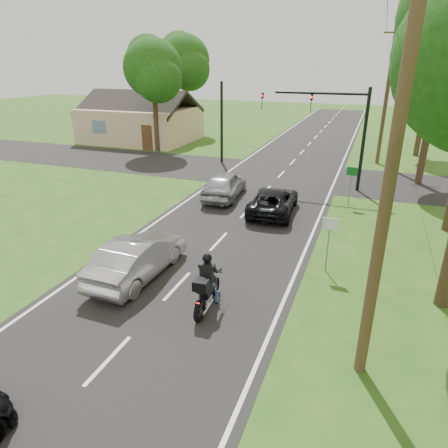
{
  "coord_description": "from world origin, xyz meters",
  "views": [
    {
      "loc": [
        5.79,
        -10.77,
        7.27
      ],
      "look_at": [
        0.62,
        3.0,
        1.3
      ],
      "focal_mm": 32.0,
      "sensor_mm": 36.0,
      "label": 1
    }
  ],
  "objects": [
    {
      "name": "dark_suv",
      "position": [
        1.32,
        8.41,
        0.65
      ],
      "size": [
        2.43,
        4.74,
        1.28
      ],
      "primitive_type": "imported",
      "rotation": [
        0.0,
        0.0,
        3.21
      ],
      "color": "black",
      "rests_on": "road"
    },
    {
      "name": "tree_left_near",
      "position": [
        -11.73,
        19.78,
        6.53
      ],
      "size": [
        5.12,
        4.96,
        9.22
      ],
      "color": "#332316",
      "rests_on": "ground"
    },
    {
      "name": "traffic_signal",
      "position": [
        3.34,
        14.0,
        4.14
      ],
      "size": [
        6.38,
        0.44,
        6.0
      ],
      "color": "black",
      "rests_on": "ground"
    },
    {
      "name": "ground",
      "position": [
        0.0,
        0.0,
        0.0
      ],
      "size": [
        140.0,
        140.0,
        0.0
      ],
      "primitive_type": "plane",
      "color": "#255317",
      "rests_on": "ground"
    },
    {
      "name": "tree_row_d",
      "position": [
        9.1,
        16.76,
        7.43
      ],
      "size": [
        5.76,
        5.58,
        10.45
      ],
      "color": "#332316",
      "rests_on": "ground"
    },
    {
      "name": "tree_left_far",
      "position": [
        -13.7,
        29.76,
        7.13
      ],
      "size": [
        5.76,
        5.58,
        10.14
      ],
      "color": "#332316",
      "rests_on": "ground"
    },
    {
      "name": "sign_white",
      "position": [
        4.7,
        2.98,
        1.6
      ],
      "size": [
        0.55,
        0.07,
        2.12
      ],
      "color": "slate",
      "rests_on": "ground"
    },
    {
      "name": "signal_pole_far",
      "position": [
        -5.2,
        18.0,
        3.0
      ],
      "size": [
        0.2,
        0.2,
        6.0
      ],
      "primitive_type": "cylinder",
      "color": "black",
      "rests_on": "ground"
    },
    {
      "name": "sign_green",
      "position": [
        4.9,
        10.98,
        1.6
      ],
      "size": [
        0.55,
        0.07,
        2.12
      ],
      "color": "slate",
      "rests_on": "ground"
    },
    {
      "name": "tree_row_e",
      "position": [
        9.48,
        25.78,
        6.83
      ],
      "size": [
        5.28,
        5.12,
        9.61
      ],
      "color": "#332316",
      "rests_on": "ground"
    },
    {
      "name": "silver_sedan",
      "position": [
        -1.62,
        0.16,
        0.77
      ],
      "size": [
        1.68,
        4.6,
        1.51
      ],
      "primitive_type": "imported",
      "rotation": [
        0.0,
        0.0,
        3.12
      ],
      "color": "#AAAAAF",
      "rests_on": "road"
    },
    {
      "name": "utility_pole_far",
      "position": [
        6.2,
        22.0,
        5.08
      ],
      "size": [
        1.6,
        0.28,
        10.0
      ],
      "color": "brown",
      "rests_on": "ground"
    },
    {
      "name": "road",
      "position": [
        0.0,
        10.0,
        0.01
      ],
      "size": [
        8.0,
        100.0,
        0.01
      ],
      "primitive_type": "cube",
      "color": "black",
      "rests_on": "ground"
    },
    {
      "name": "house",
      "position": [
        -16.0,
        24.0,
        1.77
      ],
      "size": [
        10.2,
        8.0,
        4.84
      ],
      "color": "tan",
      "rests_on": "ground"
    },
    {
      "name": "utility_pole_near",
      "position": [
        6.2,
        -2.0,
        5.08
      ],
      "size": [
        1.6,
        0.28,
        10.0
      ],
      "color": "brown",
      "rests_on": "ground"
    },
    {
      "name": "cross_road",
      "position": [
        0.0,
        16.0,
        0.01
      ],
      "size": [
        60.0,
        7.0,
        0.01
      ],
      "primitive_type": "cube",
      "color": "black",
      "rests_on": "ground"
    },
    {
      "name": "motorcycle_rider",
      "position": [
        1.49,
        -0.86,
        0.75
      ],
      "size": [
        0.63,
        2.21,
        1.9
      ],
      "rotation": [
        0.0,
        0.0,
        0.06
      ],
      "color": "black",
      "rests_on": "ground"
    },
    {
      "name": "silver_suv",
      "position": [
        -1.93,
        9.87,
        0.78
      ],
      "size": [
        2.25,
        4.69,
        1.54
      ],
      "primitive_type": "imported",
      "rotation": [
        0.0,
        0.0,
        3.24
      ],
      "color": "#9FA0A6",
      "rests_on": "road"
    }
  ]
}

